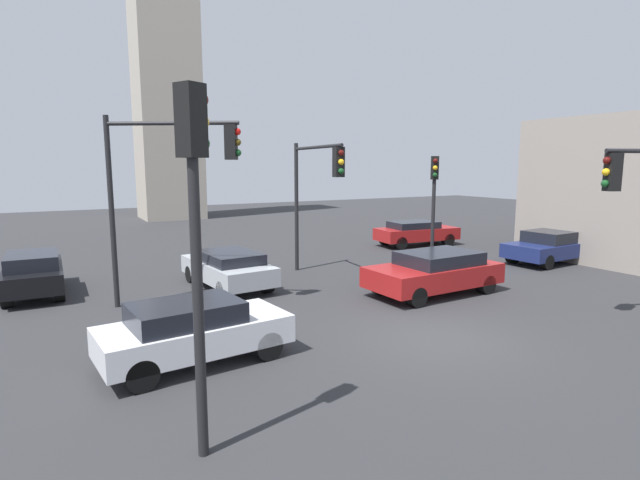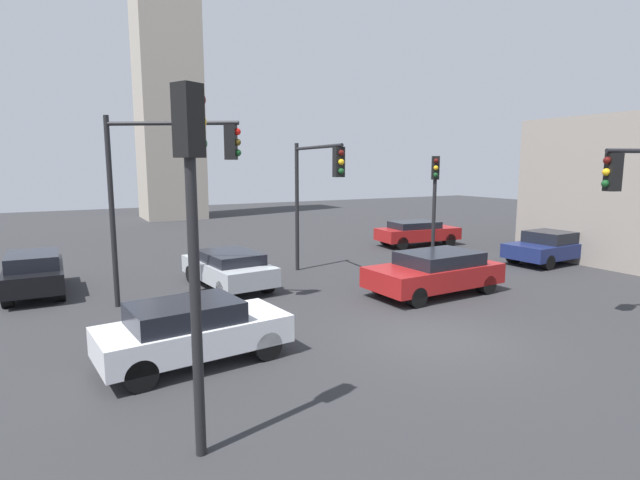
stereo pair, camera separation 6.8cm
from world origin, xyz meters
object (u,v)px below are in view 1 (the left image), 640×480
Objects in this scene: traffic_light_2 at (167,172)px; car_5 at (552,246)px; car_2 at (435,272)px; car_4 at (193,330)px; car_1 at (228,268)px; traffic_light_3 at (315,180)px; traffic_light_4 at (195,206)px; traffic_light_1 at (434,189)px; car_0 at (416,232)px; car_3 at (33,273)px.

traffic_light_2 is 16.97m from car_5.
traffic_light_2 is 1.26× the size of car_5.
car_4 is at bearing 10.52° from car_2.
car_1 is 1.06× the size of car_4.
traffic_light_3 is at bearing 45.67° from traffic_light_2.
traffic_light_3 is 0.96× the size of traffic_light_4.
traffic_light_4 is at bearing -17.48° from traffic_light_1.
traffic_light_1 is 0.82× the size of traffic_light_2.
traffic_light_1 reaches higher than car_4.
car_4 is at bearing -63.23° from traffic_light_2.
car_1 is (-9.21, 0.41, -2.61)m from traffic_light_1.
car_1 is 7.26m from car_2.
traffic_light_1 is at bearing 40.02° from traffic_light_2.
car_0 is (14.36, 5.68, -3.42)m from traffic_light_2.
car_1 is (-12.01, -4.00, -0.02)m from car_0.
traffic_light_1 is 1.00× the size of car_2.
car_3 is (-2.39, 11.99, -3.01)m from traffic_light_4.
car_3 reaches higher than car_4.
traffic_light_3 is 5.49m from car_2.
traffic_light_4 is (-12.90, -9.38, 0.45)m from traffic_light_1.
traffic_light_4 is 19.54m from car_5.
traffic_light_1 is 1.03× the size of car_5.
car_2 reaches higher than car_1.
traffic_light_1 reaches higher than car_3.
car_4 is 0.92× the size of car_5.
car_5 is at bearing -65.84° from car_0.
traffic_light_3 is (5.64, 1.19, -0.37)m from traffic_light_2.
car_1 is at bearing -13.33° from car_5.
traffic_light_1 is 11.66m from traffic_light_2.
car_0 is 1.03× the size of car_1.
car_3 is 0.97× the size of car_4.
car_0 is 0.98× the size of car_2.
traffic_light_3 is at bearing 26.22° from traffic_light_4.
traffic_light_3 is 1.13× the size of car_0.
car_4 is at bearing -27.77° from traffic_light_1.
car_0 is at bearing -83.90° from car_3.
car_5 is at bearing 84.16° from traffic_light_3.
car_3 is at bearing -168.68° from car_0.
traffic_light_3 is at bearing 37.13° from car_4.
car_3 is 9.02m from car_4.
traffic_light_2 is 1.11× the size of traffic_light_3.
traffic_light_1 is at bearing -99.26° from car_3.
traffic_light_1 is at bearing -116.82° from car_0.
traffic_light_1 is 15.96m from traffic_light_4.
traffic_light_2 reaches higher than traffic_light_4.
traffic_light_1 is 5.83m from car_0.
car_5 is at bearing -5.23° from traffic_light_4.
traffic_light_2 is at bearing -47.21° from traffic_light_1.
car_0 is (8.72, 4.49, -3.06)m from traffic_light_3.
car_5 reaches higher than car_0.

